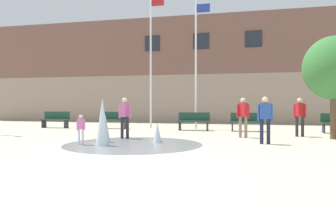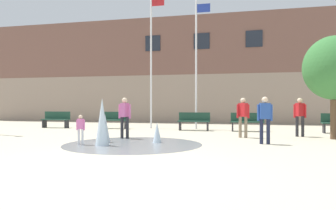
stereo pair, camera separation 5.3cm
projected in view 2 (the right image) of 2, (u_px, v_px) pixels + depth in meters
The scene contains 15 objects.
ground_plane at pixel (98, 169), 6.83m from camera, with size 100.00×100.00×0.00m, color #BCB299.
library_building at pixel (207, 73), 25.48m from camera, with size 36.00×6.05×7.54m.
splash_fountain at pixel (116, 130), 10.91m from camera, with size 4.61×4.61×1.54m.
park_bench_far_left at pixel (56, 119), 18.41m from camera, with size 1.60×0.44×0.91m.
park_bench_left_of_flagpoles at pixel (114, 120), 17.81m from camera, with size 1.60×0.44×0.91m.
park_bench_under_right_flagpole at pixel (194, 121), 16.54m from camera, with size 1.60×0.44×0.91m.
park_bench_near_trashcan at pixel (247, 122), 15.97m from camera, with size 1.60×0.44×0.91m.
adult_in_red at pixel (125, 115), 12.73m from camera, with size 0.50×0.37×1.59m.
adult_near_bench at pixel (243, 114), 13.04m from camera, with size 0.50×0.37×1.59m.
child_with_pink_shirt at pixel (81, 127), 10.77m from camera, with size 0.31×0.18×0.99m.
teen_by_trashcan at pixel (265, 116), 10.97m from camera, with size 0.50×0.26×1.59m.
adult_watching at pixel (300, 114), 13.44m from camera, with size 0.50×0.37×1.59m.
flagpole_left at pixel (152, 55), 18.07m from camera, with size 0.80×0.10×7.59m.
flagpole_right at pixel (197, 58), 17.49m from camera, with size 0.80×0.10×7.07m.
street_tree_near_building at pixel (334, 68), 12.47m from camera, with size 2.30×2.30×3.95m.
Camera 2 is at (3.02, -6.29, 1.36)m, focal length 35.00 mm.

